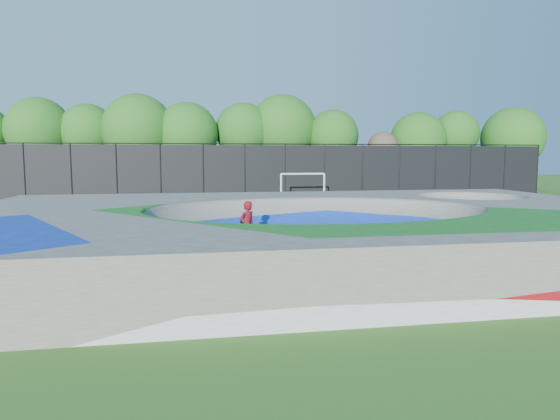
{
  "coord_description": "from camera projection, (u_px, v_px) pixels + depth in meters",
  "views": [
    {
      "loc": [
        -4.0,
        -15.4,
        3.14
      ],
      "look_at": [
        -0.66,
        3.0,
        1.1
      ],
      "focal_mm": 32.0,
      "sensor_mm": 36.0,
      "label": 1
    }
  ],
  "objects": [
    {
      "name": "skater",
      "position": [
        247.0,
        227.0,
        16.17
      ],
      "size": [
        0.73,
        0.68,
        1.68
      ],
      "primitive_type": "imported",
      "rotation": [
        0.0,
        0.0,
        3.77
      ],
      "color": "red",
      "rests_on": "ground"
    },
    {
      "name": "fence",
      "position": [
        245.0,
        170.0,
        36.42
      ],
      "size": [
        48.09,
        0.09,
        4.04
      ],
      "color": "black",
      "rests_on": "ground"
    },
    {
      "name": "skateboard",
      "position": [
        247.0,
        252.0,
        16.26
      ],
      "size": [
        0.79,
        0.57,
        0.05
      ],
      "primitive_type": "cube",
      "rotation": [
        0.0,
        0.0,
        0.51
      ],
      "color": "black",
      "rests_on": "ground"
    },
    {
      "name": "soccer_goal",
      "position": [
        303.0,
        182.0,
        32.93
      ],
      "size": [
        3.05,
        0.12,
        2.01
      ],
      "color": "silver",
      "rests_on": "ground"
    },
    {
      "name": "skate_deck",
      "position": [
        317.0,
        230.0,
        16.03
      ],
      "size": [
        22.0,
        14.0,
        1.5
      ],
      "primitive_type": "cube",
      "color": "gray",
      "rests_on": "ground"
    },
    {
      "name": "ground",
      "position": [
        317.0,
        253.0,
        16.11
      ],
      "size": [
        120.0,
        120.0,
        0.0
      ],
      "primitive_type": "plane",
      "color": "#305F1A",
      "rests_on": "ground"
    },
    {
      "name": "treeline",
      "position": [
        240.0,
        133.0,
        40.88
      ],
      "size": [
        53.26,
        7.37,
        8.23
      ],
      "color": "#4B3C25",
      "rests_on": "ground"
    }
  ]
}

